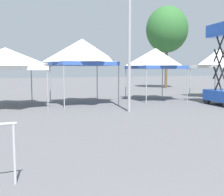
# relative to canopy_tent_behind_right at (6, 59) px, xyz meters

# --- Properties ---
(canopy_tent_behind_right) EXTENTS (3.67, 3.67, 3.08)m
(canopy_tent_behind_right) POSITION_rel_canopy_tent_behind_right_xyz_m (0.00, 0.00, 0.00)
(canopy_tent_behind_right) COLOR #9E9EA3
(canopy_tent_behind_right) RESTS_ON ground
(canopy_tent_center) EXTENTS (3.23, 3.23, 3.68)m
(canopy_tent_center) POSITION_rel_canopy_tent_behind_right_xyz_m (4.04, -0.33, 0.43)
(canopy_tent_center) COLOR #9E9EA3
(canopy_tent_center) RESTS_ON ground
(canopy_tent_far_right) EXTENTS (3.26, 3.26, 3.33)m
(canopy_tent_far_right) POSITION_rel_canopy_tent_behind_right_xyz_m (9.02, -0.34, 0.16)
(canopy_tent_far_right) COLOR #9E9EA3
(canopy_tent_far_right) RESTS_ON ground
(canopy_tent_behind_left) EXTENTS (2.98, 2.98, 3.42)m
(canopy_tent_behind_left) POSITION_rel_canopy_tent_behind_right_xyz_m (14.14, -0.75, 0.25)
(canopy_tent_behind_left) COLOR #9E9EA3
(canopy_tent_behind_left) RESTS_ON ground
(light_pole_near_lift) EXTENTS (0.36, 0.36, 8.66)m
(light_pole_near_lift) POSITION_rel_canopy_tent_behind_right_xyz_m (4.96, -4.05, 2.39)
(light_pole_near_lift) COLOR #9E9EA3
(light_pole_near_lift) RESTS_ON ground
(tree_behind_tents_left) EXTENTS (4.40, 4.40, 8.63)m
(tree_behind_tents_left) POSITION_rel_canopy_tent_behind_right_xyz_m (16.95, 8.95, 3.69)
(tree_behind_tents_left) COLOR brown
(tree_behind_tents_left) RESTS_ON ground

